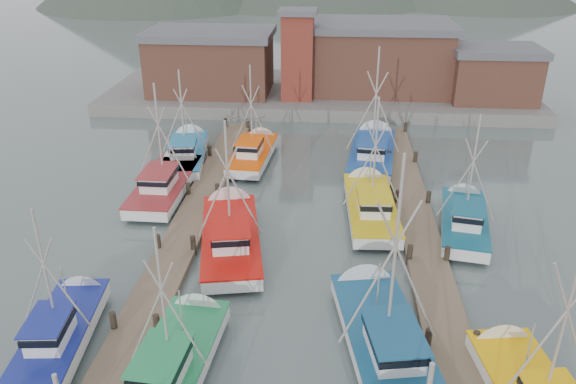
# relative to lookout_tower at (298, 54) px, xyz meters

# --- Properties ---
(ground) EXTENTS (260.00, 260.00, 0.00)m
(ground) POSITION_rel_lookout_tower_xyz_m (2.00, -33.00, -5.55)
(ground) COLOR #4C5B57
(ground) RESTS_ON ground
(dock_left) EXTENTS (2.30, 46.00, 1.50)m
(dock_left) POSITION_rel_lookout_tower_xyz_m (-5.00, -28.96, -5.34)
(dock_left) COLOR brown
(dock_left) RESTS_ON ground
(dock_right) EXTENTS (2.30, 46.00, 1.50)m
(dock_right) POSITION_rel_lookout_tower_xyz_m (9.00, -28.96, -5.34)
(dock_right) COLOR brown
(dock_right) RESTS_ON ground
(quay) EXTENTS (44.00, 16.00, 1.20)m
(quay) POSITION_rel_lookout_tower_xyz_m (2.00, 4.00, -4.95)
(quay) COLOR gray
(quay) RESTS_ON ground
(shed_left) EXTENTS (12.72, 8.48, 6.20)m
(shed_left) POSITION_rel_lookout_tower_xyz_m (-9.00, 2.00, -1.21)
(shed_left) COLOR brown
(shed_left) RESTS_ON quay
(shed_center) EXTENTS (14.84, 9.54, 6.90)m
(shed_center) POSITION_rel_lookout_tower_xyz_m (8.00, 4.00, -0.86)
(shed_center) COLOR brown
(shed_center) RESTS_ON quay
(shed_right) EXTENTS (8.48, 6.36, 5.20)m
(shed_right) POSITION_rel_lookout_tower_xyz_m (19.00, 1.00, -1.71)
(shed_right) COLOR brown
(shed_right) RESTS_ON quay
(lookout_tower) EXTENTS (3.60, 3.60, 8.50)m
(lookout_tower) POSITION_rel_lookout_tower_xyz_m (0.00, 0.00, 0.00)
(lookout_tower) COLOR maroon
(lookout_tower) RESTS_ON quay
(distant_hills) EXTENTS (175.00, 140.00, 42.00)m
(distant_hills) POSITION_rel_lookout_tower_xyz_m (-10.76, 89.59, -5.55)
(distant_hills) COLOR #434F42
(distant_hills) RESTS_ON ground
(boat_4) EXTENTS (3.39, 8.94, 8.01)m
(boat_4) POSITION_rel_lookout_tower_xyz_m (-2.54, -37.10, -4.87)
(boat_4) COLOR black
(boat_4) RESTS_ON ground
(boat_5) EXTENTS (4.79, 10.35, 10.41)m
(boat_5) POSITION_rel_lookout_tower_xyz_m (6.01, -34.82, -4.86)
(boat_5) COLOR black
(boat_5) RESTS_ON ground
(boat_6) EXTENTS (3.16, 8.03, 7.53)m
(boat_6) POSITION_rel_lookout_tower_xyz_m (-8.03, -35.57, -4.87)
(boat_6) COLOR black
(boat_6) RESTS_ON ground
(boat_8) EXTENTS (4.92, 10.47, 8.74)m
(boat_8) POSITION_rel_lookout_tower_xyz_m (-2.12, -26.62, -4.87)
(boat_8) COLOR black
(boat_8) RESTS_ON ground
(boat_9) EXTENTS (3.58, 9.48, 8.79)m
(boat_9) POSITION_rel_lookout_tower_xyz_m (6.14, -22.20, -4.87)
(boat_9) COLOR black
(boat_9) RESTS_ON ground
(boat_10) EXTENTS (3.69, 9.79, 8.74)m
(boat_10) POSITION_rel_lookout_tower_xyz_m (-7.76, -19.76, -4.87)
(boat_10) COLOR black
(boat_10) RESTS_ON ground
(boat_11) EXTENTS (3.93, 8.66, 8.17)m
(boat_11) POSITION_rel_lookout_tower_xyz_m (11.76, -23.65, -4.87)
(boat_11) COLOR black
(boat_11) RESTS_ON ground
(boat_12) EXTENTS (3.37, 8.65, 8.41)m
(boat_12) POSITION_rel_lookout_tower_xyz_m (-2.48, -13.77, -4.87)
(boat_12) COLOR black
(boat_12) RESTS_ON ground
(boat_13) EXTENTS (4.35, 10.60, 9.97)m
(boat_13) POSITION_rel_lookout_tower_xyz_m (6.83, -12.71, -4.87)
(boat_13) COLOR black
(boat_13) RESTS_ON ground
(boat_14) EXTENTS (4.09, 9.54, 8.16)m
(boat_14) POSITION_rel_lookout_tower_xyz_m (-7.82, -14.08, -4.87)
(boat_14) COLOR black
(boat_14) RESTS_ON ground
(gull_near) EXTENTS (1.55, 0.61, 0.24)m
(gull_near) POSITION_rel_lookout_tower_xyz_m (0.21, -34.18, 4.61)
(gull_near) COLOR gray
(gull_near) RESTS_ON ground
(gull_far) EXTENTS (1.49, 0.65, 0.24)m
(gull_far) POSITION_rel_lookout_tower_xyz_m (3.97, -31.70, 3.32)
(gull_far) COLOR gray
(gull_far) RESTS_ON ground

